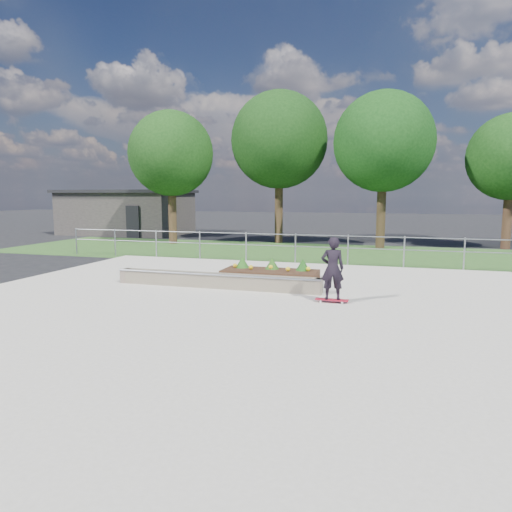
# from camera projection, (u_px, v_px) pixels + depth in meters

# --- Properties ---
(ground) EXTENTS (120.00, 120.00, 0.00)m
(ground) POSITION_uv_depth(u_px,v_px,m) (229.00, 311.00, 10.54)
(ground) COLOR black
(ground) RESTS_ON ground
(grass_verge) EXTENTS (30.00, 8.00, 0.02)m
(grass_verge) POSITION_uv_depth(u_px,v_px,m) (311.00, 253.00, 20.99)
(grass_verge) COLOR #284B1E
(grass_verge) RESTS_ON ground
(concrete_slab) EXTENTS (15.00, 15.00, 0.06)m
(concrete_slab) POSITION_uv_depth(u_px,v_px,m) (229.00, 310.00, 10.54)
(concrete_slab) COLOR #ADA79A
(concrete_slab) RESTS_ON ground
(fence) EXTENTS (20.06, 0.06, 1.20)m
(fence) POSITION_uv_depth(u_px,v_px,m) (295.00, 244.00, 17.57)
(fence) COLOR gray
(fence) RESTS_ON ground
(building) EXTENTS (8.40, 5.40, 3.00)m
(building) POSITION_uv_depth(u_px,v_px,m) (127.00, 212.00, 31.40)
(building) COLOR #312E2C
(building) RESTS_ON ground
(tree_far_left) EXTENTS (4.55, 4.55, 7.15)m
(tree_far_left) POSITION_uv_depth(u_px,v_px,m) (171.00, 154.00, 24.51)
(tree_far_left) COLOR #352315
(tree_far_left) RESTS_ON ground
(tree_mid_left) EXTENTS (5.25, 5.25, 8.25)m
(tree_mid_left) POSITION_uv_depth(u_px,v_px,m) (279.00, 140.00, 24.76)
(tree_mid_left) COLOR #322114
(tree_mid_left) RESTS_ON ground
(tree_mid_right) EXTENTS (4.90, 4.90, 7.70)m
(tree_mid_right) POSITION_uv_depth(u_px,v_px,m) (384.00, 142.00, 22.30)
(tree_mid_right) COLOR black
(tree_mid_right) RESTS_ON ground
(tree_far_right) EXTENTS (4.20, 4.20, 6.60)m
(tree_far_right) POSITION_uv_depth(u_px,v_px,m) (512.00, 157.00, 22.13)
(tree_far_right) COLOR #341F15
(tree_far_right) RESTS_ON ground
(grind_ledge) EXTENTS (6.00, 0.44, 0.43)m
(grind_ledge) POSITION_uv_depth(u_px,v_px,m) (216.00, 280.00, 12.88)
(grind_ledge) COLOR #665C4B
(grind_ledge) RESTS_ON concrete_slab
(planter_bed) EXTENTS (3.00, 1.20, 0.61)m
(planter_bed) POSITION_uv_depth(u_px,v_px,m) (270.00, 272.00, 14.44)
(planter_bed) COLOR black
(planter_bed) RESTS_ON concrete_slab
(skateboarder) EXTENTS (0.80, 0.48, 1.61)m
(skateboarder) POSITION_uv_depth(u_px,v_px,m) (333.00, 269.00, 11.00)
(skateboarder) COLOR white
(skateboarder) RESTS_ON concrete_slab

